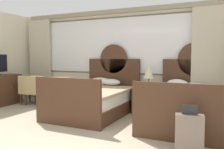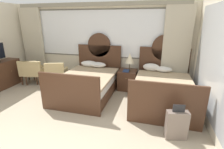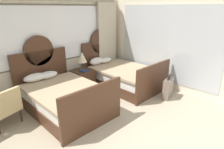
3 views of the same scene
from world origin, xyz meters
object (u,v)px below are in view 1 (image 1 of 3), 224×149
object	(u,v)px
bed_near_window	(95,99)
armchair_by_window_centre	(37,89)
bed_near_mirror	(188,107)
armchair_by_window_left	(60,91)
armchair_by_window_right	(32,88)
book_on_nightstand	(144,87)
table_lamp_on_nightstand	(149,72)
nightstand_between_beds	(146,100)
suitcase_on_floor	(189,133)

from	to	relation	value
bed_near_window	armchair_by_window_centre	world-z (taller)	bed_near_window
bed_near_mirror	armchair_by_window_left	xyz separation A→B (m)	(-3.41, 0.29, 0.10)
armchair_by_window_right	bed_near_mirror	bearing A→B (deg)	-3.79
bed_near_mirror	book_on_nightstand	world-z (taller)	bed_near_mirror
armchair_by_window_centre	armchair_by_window_right	world-z (taller)	same
table_lamp_on_nightstand	book_on_nightstand	size ratio (longest dim) A/B	2.11
book_on_nightstand	armchair_by_window_centre	distance (m)	3.16
book_on_nightstand	table_lamp_on_nightstand	bearing A→B (deg)	64.80
bed_near_window	armchair_by_window_right	xyz separation A→B (m)	(-2.28, 0.29, 0.10)
armchair_by_window_left	table_lamp_on_nightstand	bearing A→B (deg)	9.43
book_on_nightstand	armchair_by_window_left	size ratio (longest dim) A/B	0.31
nightstand_between_beds	suitcase_on_floor	world-z (taller)	suitcase_on_floor
table_lamp_on_nightstand	bed_near_mirror	bearing A→B (deg)	-33.88
suitcase_on_floor	armchair_by_window_right	bearing A→B (deg)	159.01
bed_near_window	table_lamp_on_nightstand	bearing A→B (deg)	31.37
armchair_by_window_right	bed_near_window	bearing A→B (deg)	-7.24
bed_near_window	table_lamp_on_nightstand	distance (m)	1.47
armchair_by_window_left	armchair_by_window_right	bearing A→B (deg)	-179.96
nightstand_between_beds	table_lamp_on_nightstand	size ratio (longest dim) A/B	1.14
nightstand_between_beds	armchair_by_window_centre	distance (m)	3.20
suitcase_on_floor	armchair_by_window_centre	bearing A→B (deg)	158.21
armchair_by_window_left	armchair_by_window_centre	xyz separation A→B (m)	(-0.83, -0.00, 0.00)
table_lamp_on_nightstand	nightstand_between_beds	bearing A→B (deg)	-136.59
table_lamp_on_nightstand	armchair_by_window_right	bearing A→B (deg)	-173.36
bed_near_mirror	nightstand_between_beds	bearing A→B (deg)	148.83
book_on_nightstand	armchair_by_window_left	bearing A→B (deg)	-174.05
suitcase_on_floor	bed_near_mirror	bearing A→B (deg)	98.57
table_lamp_on_nightstand	armchair_by_window_centre	bearing A→B (deg)	-172.95
armchair_by_window_right	table_lamp_on_nightstand	bearing A→B (deg)	6.64
bed_near_window	nightstand_between_beds	size ratio (longest dim) A/B	3.62
bed_near_window	suitcase_on_floor	world-z (taller)	bed_near_window
bed_near_mirror	suitcase_on_floor	world-z (taller)	bed_near_mirror
armchair_by_window_left	armchair_by_window_right	xyz separation A→B (m)	(-1.02, -0.00, 0.00)
bed_near_window	book_on_nightstand	size ratio (longest dim) A/B	8.73
table_lamp_on_nightstand	suitcase_on_floor	bearing A→B (deg)	-60.17
book_on_nightstand	suitcase_on_floor	bearing A→B (deg)	-56.84
nightstand_between_beds	armchair_by_window_right	size ratio (longest dim) A/B	0.74
bed_near_window	book_on_nightstand	bearing A→B (deg)	26.76
bed_near_mirror	suitcase_on_floor	size ratio (longest dim) A/B	3.23
armchair_by_window_centre	suitcase_on_floor	size ratio (longest dim) A/B	1.20
armchair_by_window_left	armchair_by_window_centre	distance (m)	0.83
book_on_nightstand	armchair_by_window_centre	xyz separation A→B (m)	(-3.14, -0.24, -0.19)
bed_near_mirror	armchair_by_window_left	distance (m)	3.42
armchair_by_window_centre	bed_near_window	bearing A→B (deg)	-7.85
table_lamp_on_nightstand	suitcase_on_floor	distance (m)	2.62
armchair_by_window_centre	armchair_by_window_right	xyz separation A→B (m)	(-0.19, 0.00, 0.00)
book_on_nightstand	suitcase_on_floor	world-z (taller)	suitcase_on_floor
bed_near_window	armchair_by_window_left	bearing A→B (deg)	167.00
bed_near_window	armchair_by_window_left	size ratio (longest dim) A/B	2.69
nightstand_between_beds	armchair_by_window_left	size ratio (longest dim) A/B	0.74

